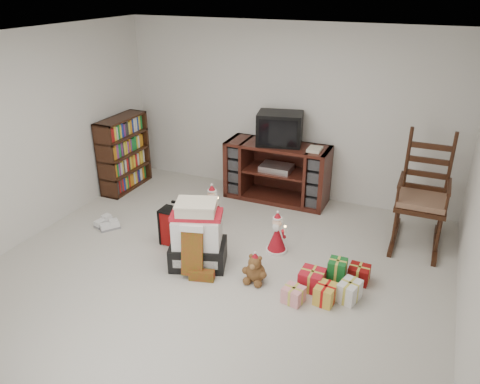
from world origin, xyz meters
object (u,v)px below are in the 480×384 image
(tv_stand, at_px, (277,172))
(rocking_chair, at_px, (421,205))
(santa_figurine, at_px, (277,236))
(gift_cluster, at_px, (330,283))
(bookshelf, at_px, (124,155))
(mrs_claus_figurine, at_px, (212,208))
(gift_pile, at_px, (198,238))
(sneaker_pair, at_px, (107,224))
(teddy_bear, at_px, (255,270))
(crt_television, at_px, (280,129))
(red_suitcase, at_px, (176,227))

(tv_stand, xyz_separation_m, rocking_chair, (2.02, -0.44, 0.07))
(santa_figurine, distance_m, gift_cluster, 0.96)
(bookshelf, distance_m, mrs_claus_figurine, 1.87)
(gift_pile, distance_m, sneaker_pair, 1.59)
(teddy_bear, relative_size, gift_cluster, 0.34)
(teddy_bear, xyz_separation_m, santa_figurine, (0.01, 0.67, 0.06))
(rocking_chair, distance_m, gift_pile, 2.74)
(sneaker_pair, relative_size, crt_television, 0.52)
(rocking_chair, relative_size, gift_pile, 1.86)
(tv_stand, bearing_deg, gift_cluster, -56.64)
(rocking_chair, height_order, gift_pile, rocking_chair)
(tv_stand, distance_m, crt_television, 0.65)
(gift_pile, relative_size, sneaker_pair, 2.15)
(rocking_chair, height_order, crt_television, rocking_chair)
(red_suitcase, relative_size, mrs_claus_figurine, 0.99)
(bookshelf, height_order, santa_figurine, bookshelf)
(teddy_bear, xyz_separation_m, gift_cluster, (0.79, 0.13, -0.03))
(bookshelf, distance_m, crt_television, 2.44)
(teddy_bear, relative_size, santa_figurine, 0.61)
(mrs_claus_figurine, bearing_deg, bookshelf, 163.79)
(rocking_chair, xyz_separation_m, gift_cluster, (-0.73, -1.50, -0.38))
(gift_cluster, bearing_deg, sneaker_pair, 176.11)
(red_suitcase, bearing_deg, sneaker_pair, -179.74)
(bookshelf, relative_size, gift_pile, 1.44)
(bookshelf, bearing_deg, mrs_claus_figurine, -16.21)
(gift_cluster, height_order, crt_television, crt_television)
(mrs_claus_figurine, distance_m, sneaker_pair, 1.41)
(mrs_claus_figurine, bearing_deg, gift_pile, -72.49)
(gift_pile, bearing_deg, sneaker_pair, 149.73)
(tv_stand, relative_size, rocking_chair, 1.03)
(tv_stand, xyz_separation_m, crt_television, (0.01, 0.02, 0.65))
(red_suitcase, xyz_separation_m, mrs_claus_figurine, (0.15, 0.69, -0.02))
(rocking_chair, height_order, santa_figurine, rocking_chair)
(gift_pile, height_order, red_suitcase, gift_pile)
(gift_pile, distance_m, mrs_claus_figurine, 1.02)
(rocking_chair, xyz_separation_m, red_suitcase, (-2.69, -1.30, -0.26))
(bookshelf, height_order, gift_cluster, bookshelf)
(gift_cluster, bearing_deg, teddy_bear, -170.92)
(gift_cluster, xyz_separation_m, crt_television, (-1.28, 1.96, 0.97))
(santa_figurine, bearing_deg, rocking_chair, 32.18)
(red_suitcase, xyz_separation_m, gift_cluster, (1.96, -0.20, -0.12))
(gift_pile, distance_m, red_suitcase, 0.54)
(mrs_claus_figurine, height_order, sneaker_pair, mrs_claus_figurine)
(santa_figurine, distance_m, sneaker_pair, 2.29)
(tv_stand, bearing_deg, red_suitcase, -111.43)
(red_suitcase, xyz_separation_m, teddy_bear, (1.17, -0.32, -0.10))
(red_suitcase, bearing_deg, gift_pile, -30.92)
(sneaker_pair, xyz_separation_m, crt_television, (1.77, 1.75, 1.04))
(tv_stand, xyz_separation_m, bookshelf, (-2.30, -0.54, 0.11))
(rocking_chair, height_order, red_suitcase, rocking_chair)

